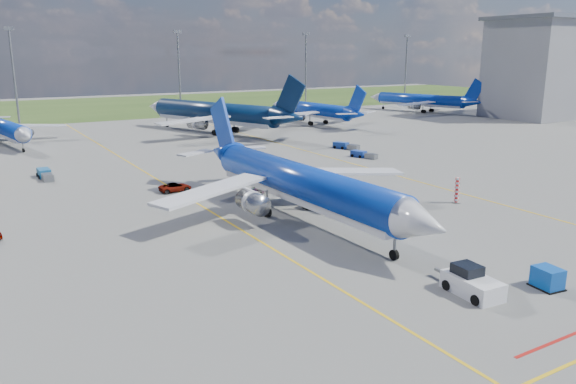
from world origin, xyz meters
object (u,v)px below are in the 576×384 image
bg_jet_ene (420,112)px  baggage_tug_e (345,146)px  main_airliner (301,219)px  service_car_c (262,186)px  pushback_tug (471,283)px  bg_jet_ne (312,124)px  uld_container (548,278)px  warning_post (457,190)px  baggage_tug_w (363,155)px  service_car_b (175,187)px  baggage_tug_c (45,175)px  bg_jet_nnw (6,144)px  bg_jet_n (215,133)px

bg_jet_ene → baggage_tug_e: bg_jet_ene is taller
main_airliner → service_car_c: size_ratio=10.16×
bg_jet_ene → pushback_tug: 130.28m
bg_jet_ne → pushback_tug: (-44.60, -89.69, 0.84)m
pushback_tug → uld_container: pushback_tug is taller
warning_post → baggage_tug_w: size_ratio=0.62×
main_airliner → uld_container: 25.20m
service_car_b → bg_jet_ene: bearing=-60.1°
baggage_tug_c → bg_jet_nnw: bearing=92.0°
bg_jet_ne → baggage_tug_w: 46.22m
service_car_c → baggage_tug_w: bearing=71.1°
baggage_tug_w → baggage_tug_c: (-47.76, 9.86, 0.07)m
main_airliner → baggage_tug_c: main_airliner is taller
main_airliner → baggage_tug_e: (30.15, 33.20, 0.53)m
service_car_c → baggage_tug_w: service_car_c is taller
pushback_tug → baggage_tug_e: size_ratio=1.18×
baggage_tug_w → baggage_tug_e: bearing=54.2°
service_car_b → pushback_tug: bearing=-169.9°
main_airliner → pushback_tug: bearing=-90.0°
main_airliner → service_car_c: 13.33m
bg_jet_n → baggage_tug_w: bg_jet_n is taller
main_airliner → baggage_tug_w: 37.03m
bg_jet_nnw → baggage_tug_w: 67.51m
service_car_b → baggage_tug_c: (-12.94, 16.44, -0.00)m
service_car_c → baggage_tug_e: 34.33m
bg_jet_ne → baggage_tug_c: (-65.43, -32.85, 0.56)m
service_car_c → bg_jet_nnw: bearing=159.6°
baggage_tug_e → pushback_tug: bearing=-138.5°
pushback_tug → service_car_c: bearing=91.3°
warning_post → uld_container: warning_post is taller
service_car_b → baggage_tug_c: 20.92m
main_airliner → pushback_tug: 22.27m
bg_jet_n → service_car_b: bg_jet_n is taller
service_car_b → baggage_tug_w: bearing=-80.2°
bg_jet_nnw → bg_jet_ne: size_ratio=0.91×
service_car_b → baggage_tug_w: 35.44m
bg_jet_nnw → service_car_c: (24.59, -57.17, 0.61)m
warning_post → baggage_tug_c: size_ratio=0.56×
bg_jet_nnw → bg_jet_n: (40.65, -5.55, 0.00)m
bg_jet_ene → uld_container: 128.19m
bg_jet_nnw → uld_container: bearing=-82.7°
warning_post → bg_jet_ene: size_ratio=0.08×
warning_post → baggage_tug_e: warning_post is taller
baggage_tug_e → bg_jet_nnw: bearing=124.2°
bg_jet_ne → baggage_tug_c: bearing=22.3°
service_car_b → service_car_c: (9.58, -5.04, 0.04)m
service_car_b → baggage_tug_w: service_car_b is taller
uld_container → service_car_b: size_ratio=0.48×
bg_jet_nnw → bg_jet_ne: (67.50, -2.84, 0.00)m
pushback_tug → service_car_c: size_ratio=1.47×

